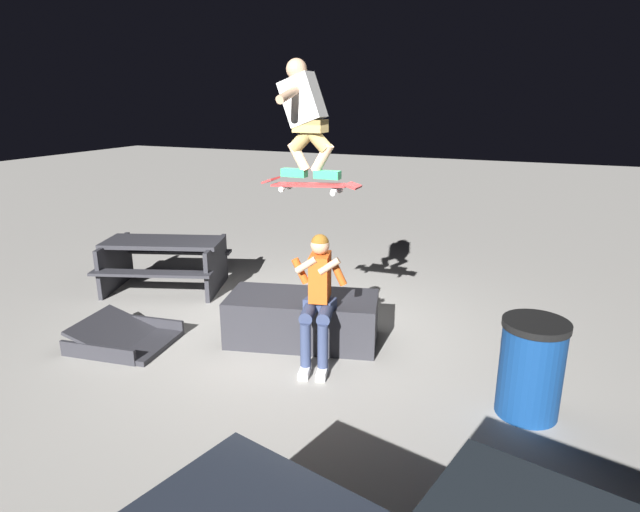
# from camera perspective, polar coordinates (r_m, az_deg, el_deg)

# --- Properties ---
(ground_plane) EXTENTS (40.00, 40.00, 0.00)m
(ground_plane) POSITION_cam_1_polar(r_m,az_deg,el_deg) (6.53, -2.46, -8.19)
(ground_plane) COLOR gray
(ledge_box_main) EXTENTS (1.86, 1.18, 0.55)m
(ledge_box_main) POSITION_cam_1_polar(r_m,az_deg,el_deg) (6.20, -1.90, -6.78)
(ledge_box_main) COLOR #28282D
(ledge_box_main) RESTS_ON ground
(person_sitting_on_ledge) EXTENTS (0.59, 0.79, 1.39)m
(person_sitting_on_ledge) POSITION_cam_1_polar(r_m,az_deg,el_deg) (5.56, -0.17, -3.96)
(person_sitting_on_ledge) COLOR #2D3856
(person_sitting_on_ledge) RESTS_ON ground
(skateboard) EXTENTS (1.02, 0.22, 0.13)m
(skateboard) POSITION_cam_1_polar(r_m,az_deg,el_deg) (5.30, -1.02, 7.66)
(skateboard) COLOR #B72D2D
(skater_airborne) EXTENTS (0.62, 0.89, 1.12)m
(skater_airborne) POSITION_cam_1_polar(r_m,az_deg,el_deg) (5.26, -1.64, 15.11)
(skater_airborne) COLOR #2D9E66
(kicker_ramp) EXTENTS (1.14, 0.99, 0.38)m
(kicker_ramp) POSITION_cam_1_polar(r_m,az_deg,el_deg) (6.58, -20.28, -8.47)
(kicker_ramp) COLOR #28282D
(kicker_ramp) RESTS_ON ground
(picnic_table_back) EXTENTS (2.04, 1.82, 0.75)m
(picnic_table_back) POSITION_cam_1_polar(r_m,az_deg,el_deg) (8.12, -16.43, -0.06)
(picnic_table_back) COLOR #28282D
(picnic_table_back) RESTS_ON ground
(trash_bin) EXTENTS (0.57, 0.57, 0.90)m
(trash_bin) POSITION_cam_1_polar(r_m,az_deg,el_deg) (5.13, 21.81, -11.15)
(trash_bin) COLOR navy
(trash_bin) RESTS_ON ground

